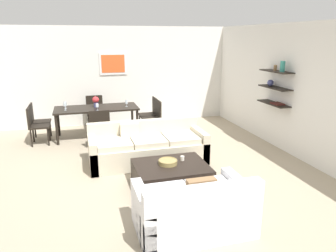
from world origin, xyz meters
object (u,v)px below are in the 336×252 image
Objects in this scene: wine_glass_left_near at (65,105)px; wine_glass_head at (95,100)px; dining_chair_right_far at (151,112)px; dining_chair_left_far at (37,119)px; wine_glass_foot at (97,106)px; centerpiece_vase at (96,101)px; dining_chair_head at (95,110)px; wine_glass_left_far at (65,104)px; decorative_bowl at (168,162)px; sofa_beige at (147,148)px; dining_chair_foot at (100,126)px; candle_jar at (182,158)px; dining_table at (97,110)px; wine_glass_right_near at (126,102)px; dining_chair_left_near at (35,123)px; coffee_table at (171,175)px; dining_chair_right_near at (154,115)px; loveseat_white at (194,209)px.

wine_glass_left_near is 0.87m from wine_glass_head.
dining_chair_right_far is 2.80m from dining_chair_left_far.
wine_glass_foot is 0.64× the size of centerpiece_vase.
wine_glass_left_far reaches higher than dining_chair_head.
wine_glass_foot reaches higher than dining_chair_head.
wine_glass_foot is at bearing -89.22° from centerpiece_vase.
wine_glass_left_near reaches higher than decorative_bowl.
centerpiece_vase reaches higher than sofa_beige.
dining_chair_foot is 5.02× the size of wine_glass_left_near.
candle_jar is 3.24m from dining_table.
dining_chair_left_far is 5.28× the size of wine_glass_right_near.
sofa_beige is at bearing -38.22° from dining_chair_left_near.
dining_chair_right_far is at bearing 0.00° from dining_chair_left_far.
dining_chair_head is 1.69m from dining_chair_foot.
coffee_table is 7.13× the size of wine_glass_foot.
sofa_beige is 2.65m from wine_glass_left_far.
wine_glass_head reaches higher than coffee_table.
dining_chair_foot reaches higher than dining_table.
wine_glass_foot is at bearing -33.77° from wine_glass_left_far.
dining_chair_left_near is 1.47m from centerpiece_vase.
dining_chair_right_far is at bearing 2.38° from wine_glass_left_far.
dining_chair_left_near and dining_chair_head have the same top height.
decorative_bowl is 3.01m from wine_glass_right_near.
dining_chair_left_near is at bearing -177.62° from wine_glass_right_near.
decorative_bowl is 3.30m from centerpiece_vase.
candle_jar is 0.09× the size of dining_chair_right_near.
dining_table is at bearing -172.04° from dining_chair_right_far.
wine_glass_right_near is at bearing -52.73° from dining_chair_head.
wine_glass_foot reaches higher than wine_glass_left_far.
wine_glass_left_far reaches higher than wine_glass_head.
coffee_table is at bearing -66.64° from dining_chair_foot.
candle_jar is (0.32, 1.43, 0.13)m from loveseat_white.
wine_glass_left_far is (-1.71, 3.23, 0.67)m from coffee_table.
loveseat_white is 8.71× the size of wine_glass_right_near.
coffee_table is 2.97m from dining_chair_right_near.
wine_glass_right_near is (-0.11, 1.85, 0.57)m from sofa_beige.
wine_glass_left_near is at bearing -171.86° from dining_chair_right_far.
wine_glass_head is at bearing 109.72° from sofa_beige.
loveseat_white is at bearing -77.32° from wine_glass_foot.
dining_chair_foot is at bearing -24.76° from dining_chair_left_near.
decorative_bowl is (0.10, -1.12, 0.13)m from sofa_beige.
loveseat_white is (0.07, -2.45, 0.00)m from sofa_beige.
decorative_bowl is at bearing -85.79° from wine_glass_right_near.
wine_glass_head reaches higher than candle_jar.
loveseat_white is 4.52m from dining_table.
dining_chair_left_near is (-2.80, -0.39, 0.00)m from dining_chair_right_far.
wine_glass_right_near is (1.45, -0.22, -0.00)m from wine_glass_left_far.
candle_jar is 3.60m from wine_glass_head.
dining_chair_right_far is (0.46, 3.27, 0.08)m from decorative_bowl.
wine_glass_foot is (-0.94, 2.70, 0.45)m from decorative_bowl.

